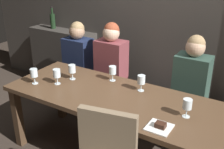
{
  "coord_description": "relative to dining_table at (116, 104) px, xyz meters",
  "views": [
    {
      "loc": [
        1.2,
        -2.02,
        1.98
      ],
      "look_at": [
        -0.18,
        0.23,
        0.84
      ],
      "focal_mm": 44.63,
      "sensor_mm": 36.0,
      "label": 1
    }
  ],
  "objects": [
    {
      "name": "back_counter",
      "position": [
        -1.55,
        1.04,
        -0.18
      ],
      "size": [
        1.1,
        0.28,
        0.95
      ],
      "primitive_type": "cube",
      "color": "#38342F",
      "rests_on": "ground"
    },
    {
      "name": "dining_table",
      "position": [
        0.0,
        0.0,
        0.0
      ],
      "size": [
        2.2,
        0.84,
        0.74
      ],
      "color": "#493422",
      "rests_on": "ground"
    },
    {
      "name": "banquette_bench",
      "position": [
        0.0,
        0.7,
        -0.42
      ],
      "size": [
        2.5,
        0.44,
        0.45
      ],
      "color": "#4A3C2E",
      "rests_on": "ground"
    },
    {
      "name": "diner_redhead",
      "position": [
        -0.99,
        0.7,
        0.15
      ],
      "size": [
        0.36,
        0.24,
        0.76
      ],
      "color": "#192342",
      "rests_on": "banquette_bench"
    },
    {
      "name": "diner_bearded",
      "position": [
        -0.47,
        0.68,
        0.18
      ],
      "size": [
        0.36,
        0.24,
        0.81
      ],
      "color": "brown",
      "rests_on": "banquette_bench"
    },
    {
      "name": "diner_far_end",
      "position": [
        0.51,
        0.72,
        0.17
      ],
      "size": [
        0.36,
        0.24,
        0.79
      ],
      "color": "#2D473D",
      "rests_on": "banquette_bench"
    },
    {
      "name": "wine_bottle_dark_red",
      "position": [
        -1.72,
        1.04,
        0.42
      ],
      "size": [
        0.08,
        0.08,
        0.33
      ],
      "color": "black",
      "rests_on": "back_counter"
    },
    {
      "name": "wine_glass_center_front",
      "position": [
        0.69,
        -0.01,
        0.2
      ],
      "size": [
        0.08,
        0.08,
        0.16
      ],
      "color": "silver",
      "rests_on": "dining_table"
    },
    {
      "name": "wine_glass_far_right",
      "position": [
        -0.6,
        0.1,
        0.2
      ],
      "size": [
        0.08,
        0.08,
        0.16
      ],
      "color": "silver",
      "rests_on": "dining_table"
    },
    {
      "name": "wine_glass_end_right",
      "position": [
        -0.86,
        -0.2,
        0.2
      ],
      "size": [
        0.08,
        0.08,
        0.16
      ],
      "color": "silver",
      "rests_on": "dining_table"
    },
    {
      "name": "wine_glass_center_back",
      "position": [
        -0.21,
        0.29,
        0.2
      ],
      "size": [
        0.08,
        0.08,
        0.16
      ],
      "color": "silver",
      "rests_on": "dining_table"
    },
    {
      "name": "wine_glass_near_right",
      "position": [
        0.15,
        0.23,
        0.2
      ],
      "size": [
        0.08,
        0.08,
        0.16
      ],
      "color": "silver",
      "rests_on": "dining_table"
    },
    {
      "name": "wine_glass_far_left",
      "position": [
        -0.66,
        -0.08,
        0.2
      ],
      "size": [
        0.08,
        0.08,
        0.16
      ],
      "color": "silver",
      "rests_on": "dining_table"
    },
    {
      "name": "dessert_plate",
      "position": [
        0.56,
        -0.28,
        0.1
      ],
      "size": [
        0.19,
        0.19,
        0.05
      ],
      "color": "white",
      "rests_on": "dining_table"
    }
  ]
}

